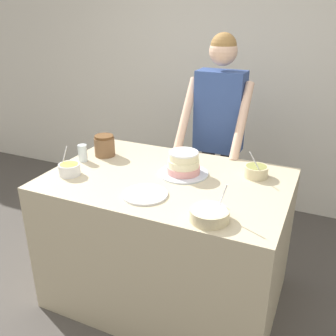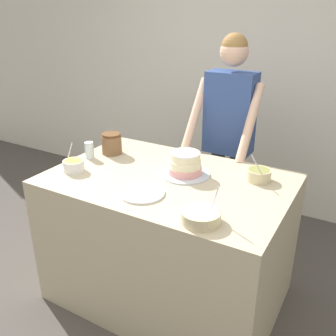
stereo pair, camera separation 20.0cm
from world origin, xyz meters
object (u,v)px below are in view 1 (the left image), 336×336
at_px(person_baker, 219,122).
at_px(drinking_glass, 83,153).
at_px(cake, 184,164).
at_px(ceramic_plate, 145,194).
at_px(frosting_bowl_olive, 256,171).
at_px(frosting_bowl_white, 209,214).
at_px(frosting_bowl_yellow, 69,169).
at_px(stoneware_jar, 105,146).

height_order(person_baker, drinking_glass, person_baker).
bearing_deg(person_baker, cake, -90.67).
bearing_deg(ceramic_plate, frosting_bowl_olive, 44.82).
height_order(frosting_bowl_white, ceramic_plate, frosting_bowl_white).
distance_m(frosting_bowl_yellow, ceramic_plate, 0.57).
bearing_deg(drinking_glass, ceramic_plate, -24.04).
relative_size(frosting_bowl_white, ceramic_plate, 0.77).
relative_size(person_baker, stoneware_jar, 11.46).
bearing_deg(frosting_bowl_olive, cake, -160.90).
bearing_deg(frosting_bowl_yellow, person_baker, 57.02).
xyz_separation_m(drinking_glass, ceramic_plate, (0.63, -0.28, -0.05)).
bearing_deg(stoneware_jar, ceramic_plate, -38.21).
bearing_deg(frosting_bowl_yellow, frosting_bowl_olive, 22.99).
height_order(cake, drinking_glass, cake).
relative_size(frosting_bowl_yellow, stoneware_jar, 1.17).
bearing_deg(frosting_bowl_olive, stoneware_jar, -175.68).
bearing_deg(drinking_glass, frosting_bowl_yellow, -74.70).
relative_size(drinking_glass, stoneware_jar, 0.78).
xyz_separation_m(frosting_bowl_olive, frosting_bowl_white, (-0.10, -0.62, -0.01)).
relative_size(cake, ceramic_plate, 1.23).
bearing_deg(frosting_bowl_white, ceramic_plate, 165.91).
relative_size(cake, frosting_bowl_olive, 1.74).
xyz_separation_m(frosting_bowl_olive, drinking_glass, (-1.14, -0.23, 0.02)).
distance_m(frosting_bowl_olive, drinking_glass, 1.17).
bearing_deg(person_baker, frosting_bowl_white, -74.65).
distance_m(frosting_bowl_yellow, frosting_bowl_olive, 1.17).
distance_m(person_baker, cake, 0.71).
bearing_deg(ceramic_plate, cake, 76.64).
xyz_separation_m(person_baker, frosting_bowl_olive, (0.42, -0.56, -0.11)).
height_order(frosting_bowl_olive, stoneware_jar, frosting_bowl_olive).
height_order(drinking_glass, ceramic_plate, drinking_glass).
bearing_deg(drinking_glass, frosting_bowl_white, -20.21).
height_order(person_baker, ceramic_plate, person_baker).
xyz_separation_m(cake, frosting_bowl_yellow, (-0.65, -0.31, -0.02)).
distance_m(frosting_bowl_yellow, drinking_glass, 0.24).
distance_m(person_baker, frosting_bowl_yellow, 1.22).
bearing_deg(cake, ceramic_plate, -103.36).
distance_m(frosting_bowl_olive, frosting_bowl_white, 0.62).
height_order(drinking_glass, stoneware_jar, stoneware_jar).
bearing_deg(frosting_bowl_white, frosting_bowl_yellow, 170.86).
bearing_deg(stoneware_jar, frosting_bowl_white, -29.05).
height_order(person_baker, frosting_bowl_white, person_baker).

